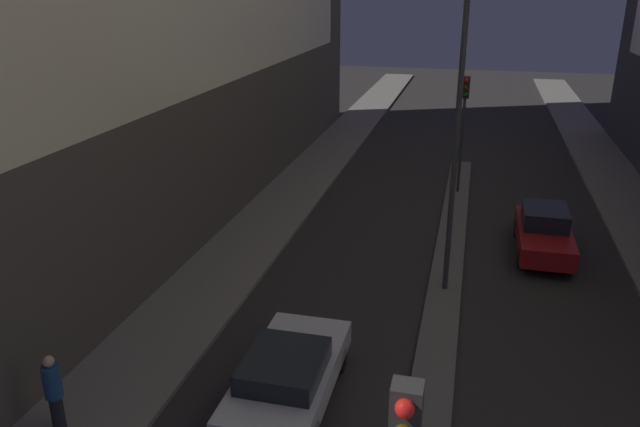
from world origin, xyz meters
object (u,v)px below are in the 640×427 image
at_px(traffic_light_mid, 464,109).
at_px(car_left_lane, 288,375).
at_px(street_lamp, 460,89).
at_px(pedestrian_on_left_sidewalk, 54,391).
at_px(car_right_lane, 544,232).

distance_m(traffic_light_mid, car_left_lane, 16.29).
xyz_separation_m(street_lamp, pedestrian_on_left_sidewalk, (-7.37, -8.37, -5.04)).
bearing_deg(car_right_lane, car_left_lane, -121.83).
height_order(traffic_light_mid, car_left_lane, traffic_light_mid).
relative_size(car_left_lane, pedestrian_on_left_sidewalk, 2.54).
xyz_separation_m(traffic_light_mid, pedestrian_on_left_sidewalk, (-7.37, -17.84, -2.71)).
height_order(street_lamp, car_left_lane, street_lamp).
bearing_deg(car_left_lane, car_right_lane, 58.17).
bearing_deg(pedestrian_on_left_sidewalk, car_right_lane, 49.10).
bearing_deg(traffic_light_mid, car_right_lane, -61.99).
distance_m(car_left_lane, car_right_lane, 11.68).
height_order(street_lamp, car_right_lane, street_lamp).
bearing_deg(street_lamp, car_right_lane, 50.14).
bearing_deg(pedestrian_on_left_sidewalk, traffic_light_mid, 67.57).
xyz_separation_m(street_lamp, car_left_lane, (-3.08, -6.23, -5.38)).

